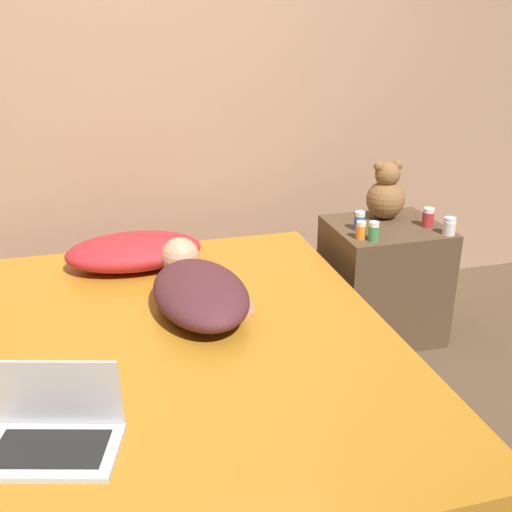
{
  "coord_description": "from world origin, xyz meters",
  "views": [
    {
      "loc": [
        -0.16,
        -1.82,
        1.51
      ],
      "look_at": [
        0.4,
        0.24,
        0.64
      ],
      "focal_mm": 42.0,
      "sensor_mm": 36.0,
      "label": 1
    }
  ],
  "objects": [
    {
      "name": "person_lying",
      "position": [
        0.17,
        0.23,
        0.54
      ],
      "size": [
        0.38,
        0.74,
        0.17
      ],
      "rotation": [
        0.0,
        0.0,
        0.06
      ],
      "color": "#4C2328",
      "rests_on": "bed"
    },
    {
      "name": "bottle_white",
      "position": [
        1.36,
        0.42,
        0.61
      ],
      "size": [
        0.06,
        0.06,
        0.08
      ],
      "color": "white",
      "rests_on": "nightstand"
    },
    {
      "name": "nightstand",
      "position": [
        1.14,
        0.6,
        0.29
      ],
      "size": [
        0.52,
        0.46,
        0.57
      ],
      "color": "brown",
      "rests_on": "ground_plane"
    },
    {
      "name": "pillow",
      "position": [
        -0.03,
        0.69,
        0.53
      ],
      "size": [
        0.59,
        0.35,
        0.14
      ],
      "color": "red",
      "rests_on": "bed"
    },
    {
      "name": "wall_back",
      "position": [
        0.0,
        1.23,
        1.3
      ],
      "size": [
        8.0,
        0.06,
        2.6
      ],
      "color": "tan",
      "rests_on": "ground_plane"
    },
    {
      "name": "bottle_red",
      "position": [
        1.32,
        0.54,
        0.62
      ],
      "size": [
        0.05,
        0.05,
        0.09
      ],
      "color": "#B72D2D",
      "rests_on": "nightstand"
    },
    {
      "name": "bottle_orange",
      "position": [
        0.95,
        0.47,
        0.61
      ],
      "size": [
        0.04,
        0.04,
        0.08
      ],
      "color": "orange",
      "rests_on": "nightstand"
    },
    {
      "name": "bottle_blue",
      "position": [
        0.99,
        0.58,
        0.61
      ],
      "size": [
        0.05,
        0.05,
        0.09
      ],
      "color": "#3866B2",
      "rests_on": "nightstand"
    },
    {
      "name": "teddy_bear",
      "position": [
        1.18,
        0.71,
        0.7
      ],
      "size": [
        0.19,
        0.19,
        0.29
      ],
      "color": "brown",
      "rests_on": "nightstand"
    },
    {
      "name": "bottle_green",
      "position": [
        0.99,
        0.43,
        0.61
      ],
      "size": [
        0.05,
        0.05,
        0.09
      ],
      "color": "#3D8E4C",
      "rests_on": "nightstand"
    },
    {
      "name": "ground_plane",
      "position": [
        0.0,
        0.0,
        0.0
      ],
      "size": [
        12.0,
        12.0,
        0.0
      ],
      "primitive_type": "plane",
      "color": "brown"
    },
    {
      "name": "laptop",
      "position": [
        -0.33,
        -0.46,
        0.51
      ],
      "size": [
        0.39,
        0.3,
        0.22
      ],
      "rotation": [
        0.0,
        0.0,
        -0.27
      ],
      "color": "silver",
      "rests_on": "bed"
    },
    {
      "name": "bed",
      "position": [
        0.0,
        0.0,
        0.23
      ],
      "size": [
        1.65,
        1.89,
        0.46
      ],
      "color": "#2D2319",
      "rests_on": "ground_plane"
    }
  ]
}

